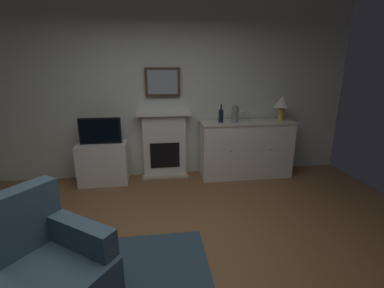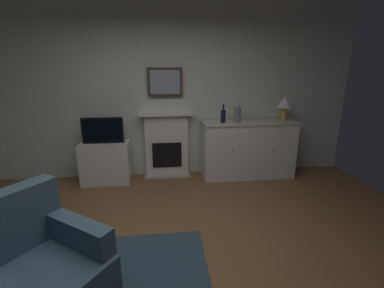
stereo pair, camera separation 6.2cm
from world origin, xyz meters
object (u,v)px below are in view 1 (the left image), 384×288
framed_picture (163,82)px  wine_glass_left (243,114)px  vase_decorative (235,114)px  wine_bottle (221,116)px  tv_cabinet (104,163)px  wine_glass_center (249,114)px  sideboard_cabinet (246,149)px  fireplace_unit (165,145)px  table_lamp (282,104)px  tv_set (100,131)px  armchair (35,273)px

framed_picture → wine_glass_left: size_ratio=3.33×
framed_picture → vase_decorative: size_ratio=1.96×
wine_bottle → tv_cabinet: (-1.88, 0.04, -0.72)m
wine_glass_center → wine_bottle: bearing=-172.2°
sideboard_cabinet → fireplace_unit: bearing=172.5°
table_lamp → tv_set: (-2.90, -0.01, -0.37)m
wine_bottle → armchair: wine_bottle is taller
fireplace_unit → table_lamp: (1.92, -0.18, 0.67)m
wine_bottle → vase_decorative: size_ratio=1.03×
sideboard_cabinet → vase_decorative: size_ratio=5.45×
framed_picture → tv_set: (-0.98, -0.23, -0.71)m
vase_decorative → wine_glass_center: bearing=18.5°
table_lamp → wine_glass_center: table_lamp is taller
fireplace_unit → wine_glass_left: (1.28, -0.18, 0.52)m
wine_glass_center → tv_set: 2.37m
framed_picture → vase_decorative: framed_picture is taller
wine_glass_center → table_lamp: bearing=-4.0°
vase_decorative → tv_cabinet: vase_decorative is taller
sideboard_cabinet → armchair: sideboard_cabinet is taller
wine_glass_center → vase_decorative: bearing=-161.5°
fireplace_unit → wine_glass_center: 1.49m
wine_bottle → sideboard_cabinet: bearing=3.7°
armchair → framed_picture: bearing=69.1°
table_lamp → armchair: bearing=-140.5°
wine_glass_left → tv_set: bearing=-179.9°
framed_picture → table_lamp: 1.97m
armchair → wine_glass_left: bearing=46.5°
fireplace_unit → framed_picture: size_ratio=2.00×
framed_picture → vase_decorative: 1.26m
tv_set → sideboard_cabinet: bearing=0.2°
fireplace_unit → tv_set: fireplace_unit is taller
framed_picture → armchair: (-1.00, -2.63, -1.18)m
fireplace_unit → wine_glass_left: wine_glass_left is taller
wine_bottle → wine_glass_left: 0.38m
framed_picture → wine_glass_left: bearing=-10.0°
wine_bottle → table_lamp: bearing=1.6°
sideboard_cabinet → wine_glass_center: bearing=46.9°
framed_picture → vase_decorative: bearing=-13.6°
tv_cabinet → armchair: 2.42m
armchair → tv_set: bearing=89.4°
fireplace_unit → tv_cabinet: fireplace_unit is taller
wine_glass_left → armchair: 3.38m
wine_glass_left → table_lamp: bearing=0.3°
fireplace_unit → tv_cabinet: 1.01m
framed_picture → armchair: size_ratio=0.50×
sideboard_cabinet → wine_glass_left: 0.60m
fireplace_unit → wine_bottle: 1.05m
framed_picture → table_lamp: size_ratio=1.38×
fireplace_unit → vase_decorative: vase_decorative is taller
tv_set → wine_glass_center: bearing=1.1°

